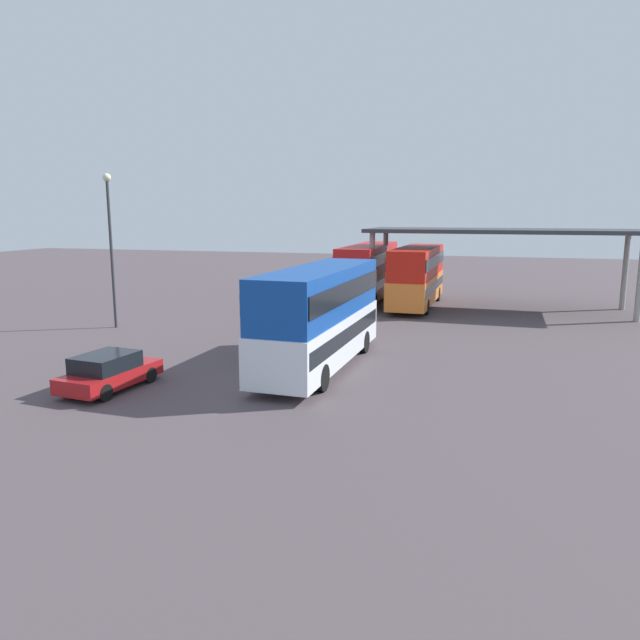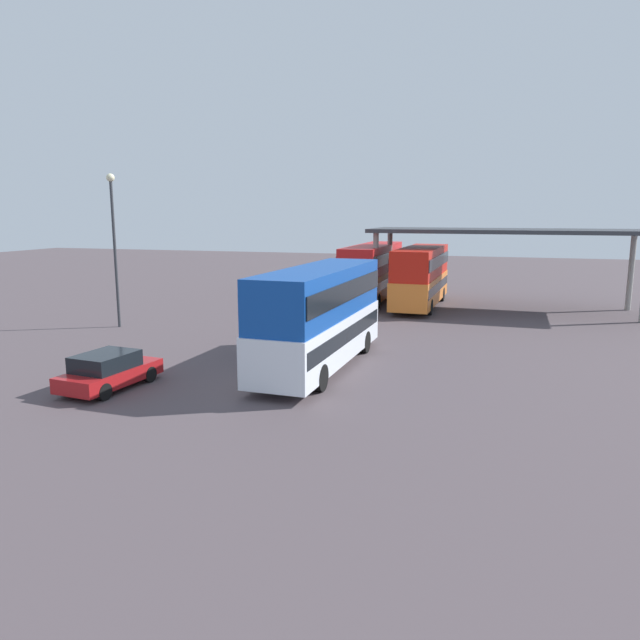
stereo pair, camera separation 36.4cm
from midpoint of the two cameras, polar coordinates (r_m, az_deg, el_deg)
ground_plane at (r=22.16m, az=-5.50°, el=-6.25°), size 140.00×140.00×0.00m
double_decker_main at (r=23.97m, az=-0.43°, el=0.66°), size 2.85×10.19×4.15m
parked_hatchback at (r=22.65m, az=-20.27°, el=-4.73°), size 2.14×4.02×1.35m
double_decker_near_canopy at (r=42.91m, az=4.50°, el=4.86°), size 2.51×11.47×4.05m
double_decker_mid_row at (r=40.45m, az=9.15°, el=4.42°), size 2.76×10.14×4.04m
depot_canopy at (r=40.36m, az=16.84°, el=7.94°), size 17.31×6.20×5.29m
lamppost_tall at (r=34.30m, az=-20.00°, el=7.95°), size 0.44×0.44×8.41m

